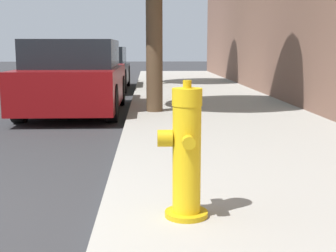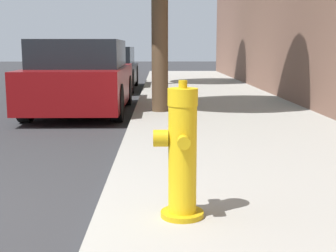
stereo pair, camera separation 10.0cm
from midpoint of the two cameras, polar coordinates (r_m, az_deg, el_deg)
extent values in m
cylinder|color=#C39C11|center=(3.23, 1.35, -10.63)|extent=(0.29, 0.29, 0.04)
cylinder|color=yellow|center=(3.12, 1.38, -4.09)|extent=(0.19, 0.19, 0.72)
cylinder|color=yellow|center=(3.05, 1.41, 3.57)|extent=(0.20, 0.20, 0.11)
cylinder|color=#C39C11|center=(3.04, 1.41, 5.12)|extent=(0.06, 0.06, 0.05)
cylinder|color=#C39C11|center=(2.96, 1.56, -1.99)|extent=(0.08, 0.08, 0.08)
cylinder|color=#C39C11|center=(3.22, 1.22, -1.02)|extent=(0.08, 0.08, 0.08)
cylinder|color=#C39C11|center=(3.08, -1.30, -1.51)|extent=(0.10, 0.11, 0.11)
cube|color=maroon|center=(9.28, -11.47, 4.87)|extent=(1.72, 3.85, 0.71)
cube|color=black|center=(9.10, -11.75, 8.62)|extent=(1.58, 2.12, 0.51)
cylinder|color=black|center=(10.61, -14.60, 4.19)|extent=(0.20, 0.65, 0.65)
cylinder|color=black|center=(10.39, -6.16, 4.34)|extent=(0.20, 0.65, 0.65)
cylinder|color=black|center=(8.30, -18.01, 2.62)|extent=(0.20, 0.65, 0.65)
cylinder|color=black|center=(8.03, -7.24, 2.79)|extent=(0.20, 0.65, 0.65)
cube|color=black|center=(14.37, -8.85, 6.28)|extent=(1.84, 4.09, 0.57)
cube|color=black|center=(14.19, -8.98, 8.45)|extent=(1.69, 2.25, 0.53)
cylinder|color=black|center=(15.74, -11.38, 6.00)|extent=(0.20, 0.67, 0.67)
cylinder|color=black|center=(15.57, -5.24, 6.11)|extent=(0.20, 0.67, 0.67)
cylinder|color=black|center=(13.25, -13.06, 5.30)|extent=(0.20, 0.67, 0.67)
cylinder|color=black|center=(13.05, -5.77, 5.44)|extent=(0.20, 0.67, 0.67)
cylinder|color=brown|center=(8.35, -2.04, 11.71)|extent=(0.29, 0.29, 2.89)
cylinder|color=brown|center=(14.65, -2.40, 11.25)|extent=(0.26, 0.26, 3.13)
camera|label=1|loc=(0.05, -90.67, -0.11)|focal=50.00mm
camera|label=2|loc=(0.05, 89.33, 0.11)|focal=50.00mm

